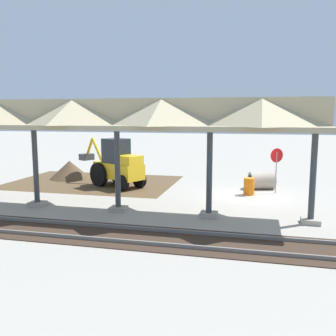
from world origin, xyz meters
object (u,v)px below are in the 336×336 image
(concrete_pipe, at_px, (262,180))
(stop_sign, at_px, (276,161))
(traffic_barrel, at_px, (249,186))
(backhoe, at_px, (117,165))

(concrete_pipe, bearing_deg, stop_sign, 126.07)
(stop_sign, bearing_deg, traffic_barrel, 28.85)
(stop_sign, distance_m, concrete_pipe, 1.75)
(stop_sign, distance_m, traffic_barrel, 2.05)
(stop_sign, relative_size, backhoe, 0.49)
(backhoe, relative_size, traffic_barrel, 5.54)
(stop_sign, relative_size, concrete_pipe, 1.50)
(backhoe, height_order, concrete_pipe, backhoe)
(stop_sign, height_order, concrete_pipe, stop_sign)
(backhoe, distance_m, traffic_barrel, 7.70)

